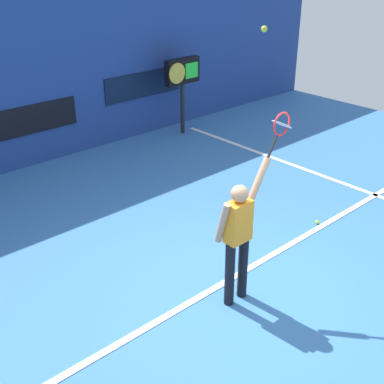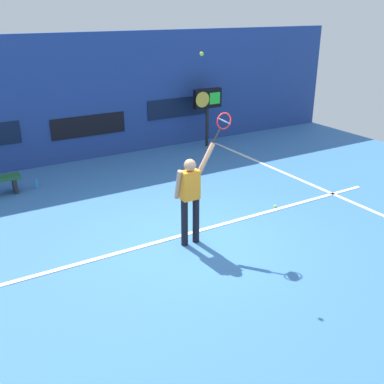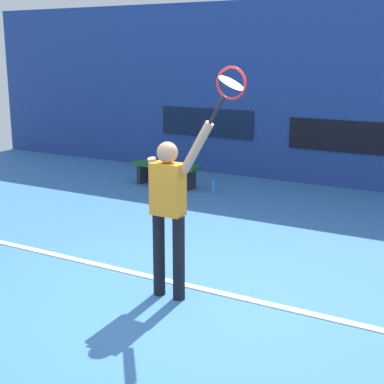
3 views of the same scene
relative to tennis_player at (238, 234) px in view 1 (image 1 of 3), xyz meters
The scene contains 11 objects.
ground_plane 1.02m from the tennis_player, ahead, with size 18.00×18.00×0.00m, color #3870B2.
back_wall 6.17m from the tennis_player, 88.79° to the left, with size 18.00×0.20×3.57m, color navy.
sponsor_banner_center 6.00m from the tennis_player, 88.77° to the left, with size 2.20×0.03×0.60m, color black.
sponsor_banner_starboard 6.77m from the tennis_player, 62.46° to the left, with size 2.20×0.03×0.60m, color #0C1933.
court_baseline 1.07m from the tennis_player, 69.18° to the left, with size 10.00×0.10×0.01m, color white.
court_sideline 4.76m from the tennis_player, 25.39° to the left, with size 0.10×7.00×0.01m, color white.
tennis_player is the anchor object (origin of this frame).
tennis_racket 1.43m from the tennis_player, ahead, with size 0.45×0.27×0.61m.
tennis_ball 2.49m from the tennis_player, 25.33° to the right, with size 0.07×0.07×0.07m, color #CCE033.
scoreboard_clock 6.62m from the tennis_player, 54.68° to the left, with size 0.96×0.20×1.84m.
spare_ball 2.72m from the tennis_player, 10.19° to the left, with size 0.07×0.07×0.07m, color #CCE033.
Camera 1 is at (-4.29, -3.70, 4.34)m, focal length 47.99 mm.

